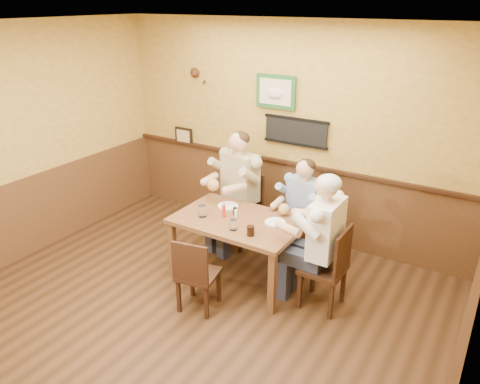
# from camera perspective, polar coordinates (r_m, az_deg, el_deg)

# --- Properties ---
(room) EXTENTS (5.02, 5.03, 2.81)m
(room) POSITION_cam_1_polar(r_m,az_deg,el_deg) (4.02, -6.70, 3.22)
(room) COLOR #321E0F
(room) RESTS_ON ground
(dining_table) EXTENTS (1.40, 0.90, 0.75)m
(dining_table) POSITION_cam_1_polar(r_m,az_deg,el_deg) (5.22, -0.18, -4.19)
(dining_table) COLOR brown
(dining_table) RESTS_ON ground
(chair_back_left) EXTENTS (0.53, 0.53, 0.96)m
(chair_back_left) POSITION_cam_1_polar(r_m,az_deg,el_deg) (6.04, 0.02, -2.19)
(chair_back_left) COLOR #361E11
(chair_back_left) RESTS_ON ground
(chair_back_right) EXTENTS (0.45, 0.45, 0.83)m
(chair_back_right) POSITION_cam_1_polar(r_m,az_deg,el_deg) (5.72, 7.69, -4.61)
(chair_back_right) COLOR #361E11
(chair_back_right) RESTS_ON ground
(chair_right_end) EXTENTS (0.43, 0.43, 0.92)m
(chair_right_end) POSITION_cam_1_polar(r_m,az_deg,el_deg) (4.93, 10.11, -8.97)
(chair_right_end) COLOR #361E11
(chair_right_end) RESTS_ON ground
(chair_near_side) EXTENTS (0.45, 0.45, 0.83)m
(chair_near_side) POSITION_cam_1_polar(r_m,az_deg,el_deg) (4.86, -5.11, -9.74)
(chair_near_side) COLOR #361E11
(chair_near_side) RESTS_ON ground
(diner_tan_shirt) EXTENTS (0.75, 0.75, 1.36)m
(diner_tan_shirt) POSITION_cam_1_polar(r_m,az_deg,el_deg) (5.96, 0.02, -0.40)
(diner_tan_shirt) COLOR #C2B385
(diner_tan_shirt) RESTS_ON ground
(diner_blue_polo) EXTENTS (0.64, 0.64, 1.18)m
(diner_blue_polo) POSITION_cam_1_polar(r_m,az_deg,el_deg) (5.64, 7.78, -3.01)
(diner_blue_polo) COLOR #7A91B7
(diner_blue_polo) RESTS_ON ground
(diner_white_elder) EXTENTS (0.61, 0.61, 1.32)m
(diner_white_elder) POSITION_cam_1_polar(r_m,az_deg,el_deg) (4.83, 10.27, -6.97)
(diner_white_elder) COLOR white
(diner_white_elder) RESTS_ON ground
(water_glass_left) EXTENTS (0.12, 0.12, 0.13)m
(water_glass_left) POSITION_cam_1_polar(r_m,az_deg,el_deg) (5.22, -4.62, -2.34)
(water_glass_left) COLOR white
(water_glass_left) RESTS_ON dining_table
(water_glass_mid) EXTENTS (0.09, 0.09, 0.12)m
(water_glass_mid) POSITION_cam_1_polar(r_m,az_deg,el_deg) (4.91, -0.83, -4.02)
(water_glass_mid) COLOR white
(water_glass_mid) RESTS_ON dining_table
(cola_tumbler) EXTENTS (0.10, 0.10, 0.10)m
(cola_tumbler) POSITION_cam_1_polar(r_m,az_deg,el_deg) (4.81, 1.31, -4.74)
(cola_tumbler) COLOR black
(cola_tumbler) RESTS_ON dining_table
(hot_sauce_bottle) EXTENTS (0.05, 0.05, 0.16)m
(hot_sauce_bottle) POSITION_cam_1_polar(r_m,az_deg,el_deg) (5.19, -1.99, -2.22)
(hot_sauce_bottle) COLOR red
(hot_sauce_bottle) RESTS_ON dining_table
(salt_shaker) EXTENTS (0.04, 0.04, 0.09)m
(salt_shaker) POSITION_cam_1_polar(r_m,az_deg,el_deg) (5.20, -0.50, -2.63)
(salt_shaker) COLOR silver
(salt_shaker) RESTS_ON dining_table
(pepper_shaker) EXTENTS (0.05, 0.05, 0.09)m
(pepper_shaker) POSITION_cam_1_polar(r_m,az_deg,el_deg) (5.25, -0.65, -2.34)
(pepper_shaker) COLOR black
(pepper_shaker) RESTS_ON dining_table
(plate_far_left) EXTENTS (0.27, 0.27, 0.02)m
(plate_far_left) POSITION_cam_1_polar(r_m,az_deg,el_deg) (5.48, -1.48, -1.69)
(plate_far_left) COLOR white
(plate_far_left) RESTS_ON dining_table
(plate_far_right) EXTENTS (0.30, 0.30, 0.02)m
(plate_far_right) POSITION_cam_1_polar(r_m,az_deg,el_deg) (5.10, 4.32, -3.69)
(plate_far_right) COLOR white
(plate_far_right) RESTS_ON dining_table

